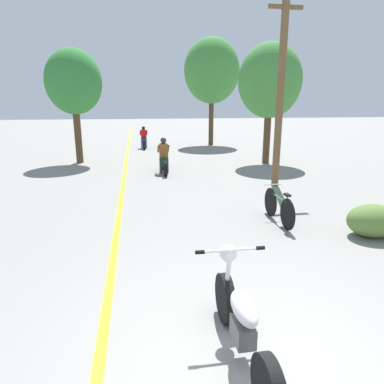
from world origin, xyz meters
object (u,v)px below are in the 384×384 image
object	(u,v)px
roadside_tree_right_near	(270,81)
roadside_tree_left	(74,83)
roadside_tree_right_far	(212,71)
motorcycle_foreground	(242,322)
utility_pole	(281,89)
bicycle_parked	(279,207)
motorcycle_rider_far	(144,140)
motorcycle_rider_lead	(164,160)

from	to	relation	value
roadside_tree_right_near	roadside_tree_left	world-z (taller)	roadside_tree_right_near
roadside_tree_right_far	motorcycle_foreground	xyz separation A→B (m)	(-4.03, -19.90, -4.32)
utility_pole	roadside_tree_left	distance (m)	9.50
roadside_tree_right_near	roadside_tree_right_far	xyz separation A→B (m)	(-0.98, 7.69, 1.06)
utility_pole	motorcycle_foreground	bearing A→B (deg)	-115.04
roadside_tree_right_far	bicycle_parked	bearing A→B (deg)	-96.57
roadside_tree_right_near	motorcycle_rider_far	bearing A→B (deg)	130.69
roadside_tree_right_far	roadside_tree_right_near	bearing A→B (deg)	-82.77
roadside_tree_right_far	roadside_tree_left	bearing A→B (deg)	-141.63
motorcycle_foreground	roadside_tree_right_far	bearing A→B (deg)	78.55
motorcycle_rider_lead	bicycle_parked	size ratio (longest dim) A/B	1.16
utility_pole	roadside_tree_left	size ratio (longest dim) A/B	1.20
roadside_tree_left	roadside_tree_right_far	bearing A→B (deg)	38.37
utility_pole	roadside_tree_right_near	xyz separation A→B (m)	(1.38, 4.44, 0.52)
utility_pole	motorcycle_rider_far	bearing A→B (deg)	110.97
motorcycle_rider_far	bicycle_parked	world-z (taller)	motorcycle_rider_far
roadside_tree_left	motorcycle_rider_lead	distance (m)	5.81
roadside_tree_left	motorcycle_foreground	distance (m)	14.61
utility_pole	motorcycle_rider_lead	size ratio (longest dim) A/B	3.12
utility_pole	roadside_tree_right_near	size ratio (longest dim) A/B	1.15
roadside_tree_right_far	motorcycle_rider_lead	world-z (taller)	roadside_tree_right_far
bicycle_parked	roadside_tree_right_near	bearing A→B (deg)	70.85
roadside_tree_left	motorcycle_rider_far	size ratio (longest dim) A/B	2.50
roadside_tree_left	motorcycle_foreground	bearing A→B (deg)	-74.84
utility_pole	bicycle_parked	world-z (taller)	utility_pole
roadside_tree_right_far	motorcycle_rider_far	distance (m)	6.37
roadside_tree_right_far	motorcycle_rider_far	bearing A→B (deg)	-164.89
motorcycle_rider_lead	motorcycle_rider_far	distance (m)	8.07
roadside_tree_right_far	motorcycle_foreground	world-z (taller)	roadside_tree_right_far
utility_pole	motorcycle_rider_lead	distance (m)	5.30
utility_pole	motorcycle_rider_lead	bearing A→B (deg)	141.56
roadside_tree_right_near	bicycle_parked	bearing A→B (deg)	-109.15
roadside_tree_right_near	motorcycle_rider_lead	size ratio (longest dim) A/B	2.71
roadside_tree_right_far	motorcycle_foreground	bearing A→B (deg)	-101.45
roadside_tree_left	motorcycle_rider_lead	size ratio (longest dim) A/B	2.59
utility_pole	motorcycle_foreground	xyz separation A→B (m)	(-3.63, -7.77, -2.74)
motorcycle_rider_lead	bicycle_parked	xyz separation A→B (m)	(2.18, -6.44, -0.16)
roadside_tree_left	bicycle_parked	world-z (taller)	roadside_tree_left
motorcycle_foreground	motorcycle_rider_lead	world-z (taller)	motorcycle_rider_lead
motorcycle_rider_lead	bicycle_parked	world-z (taller)	motorcycle_rider_lead
motorcycle_foreground	bicycle_parked	xyz separation A→B (m)	(2.22, 4.18, -0.07)
roadside_tree_left	bicycle_parked	size ratio (longest dim) A/B	3.01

